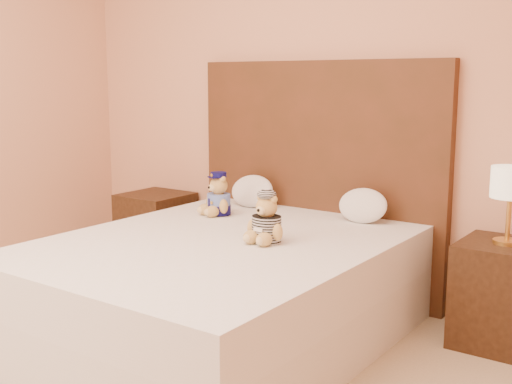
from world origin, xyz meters
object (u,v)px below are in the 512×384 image
nightstand_left (156,230)px  pillow_left (252,190)px  lamp (511,186)px  teddy_police (219,194)px  pillow_right (363,204)px  bed (220,290)px  teddy_prisoner (267,218)px  nightstand_right (503,295)px

nightstand_left → pillow_left: pillow_left is taller
lamp → teddy_police: lamp is taller
nightstand_left → lamp: (2.50, 0.00, 0.57)m
teddy_police → pillow_left: bearing=107.6°
pillow_left → pillow_right: (0.81, 0.00, -0.00)m
teddy_police → pillow_right: (0.82, 0.34, -0.02)m
lamp → teddy_police: size_ratio=1.52×
pillow_left → teddy_police: bearing=-92.2°
bed → teddy_prisoner: bearing=24.4°
nightstand_right → lamp: lamp is taller
pillow_left → pillow_right: size_ratio=1.04×
nightstand_right → nightstand_left: bearing=180.0°
lamp → pillow_left: lamp is taller
lamp → teddy_prisoner: bearing=-145.7°
nightstand_left → nightstand_right: 2.50m
bed → teddy_police: 0.76m
bed → teddy_prisoner: (0.23, 0.10, 0.40)m
nightstand_right → teddy_police: (-1.65, -0.31, 0.41)m
teddy_police → teddy_prisoner: 0.74m
bed → nightstand_left: bearing=147.4°
teddy_police → pillow_left: size_ratio=0.82×
bed → teddy_police: bearing=129.2°
nightstand_left → teddy_prisoner: (1.48, -0.70, 0.40)m
teddy_police → pillow_right: teddy_police is taller
lamp → nightstand_right: bearing=0.0°
teddy_police → lamp: bearing=30.3°
nightstand_left → pillow_right: (1.67, 0.03, 0.38)m
teddy_police → pillow_right: bearing=42.1°
lamp → pillow_left: 1.65m
nightstand_right → lamp: size_ratio=1.38×
pillow_right → nightstand_right: bearing=-2.1°
pillow_right → nightstand_left: bearing=-179.0°
lamp → teddy_prisoner: size_ratio=1.55×
teddy_police → nightstand_right: bearing=30.3°
teddy_police → pillow_left: (0.01, 0.34, -0.02)m
teddy_prisoner → pillow_right: (0.19, 0.73, -0.02)m
teddy_police → teddy_prisoner: teddy_police is taller
bed → nightstand_right: 1.48m
nightstand_right → pillow_left: pillow_left is taller
pillow_right → teddy_prisoner: bearing=-104.6°
pillow_left → bed: bearing=-64.8°
teddy_prisoner → teddy_police: bearing=150.9°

